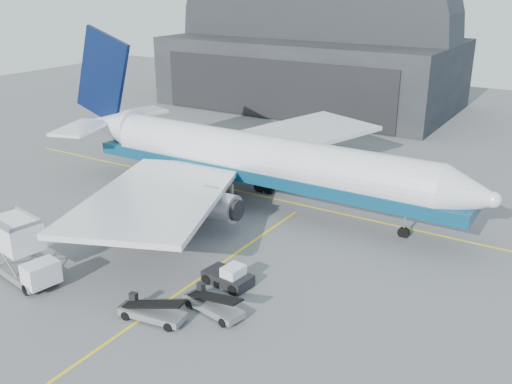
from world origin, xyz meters
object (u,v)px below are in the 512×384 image
Objects in this scene: belt_loader_b at (213,305)px; catering_truck at (21,250)px; pushback_tug at (229,277)px; belt_loader_a at (152,312)px; airliner at (248,158)px.

catering_truck is at bearing -155.02° from belt_loader_b.
belt_loader_a is at bearing -98.86° from pushback_tug.
pushback_tug is at bearing 119.22° from belt_loader_b.
belt_loader_a is at bearing -124.95° from belt_loader_b.
airliner reaches higher than belt_loader_b.
pushback_tug is at bearing 38.38° from catering_truck.
pushback_tug is 0.78× the size of belt_loader_a.
catering_truck reaches higher than belt_loader_b.
airliner is 21.72m from belt_loader_b.
belt_loader_b is (9.29, -19.17, -4.20)m from airliner.
airliner is at bearing 123.74° from pushback_tug.
airliner reaches higher than belt_loader_a.
airliner is at bearing 97.23° from belt_loader_a.
pushback_tug is 6.96m from belt_loader_a.
belt_loader_b is at bearing 35.46° from belt_loader_a.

